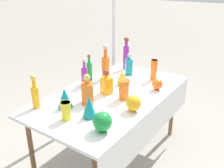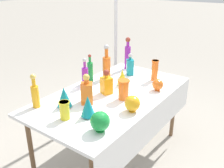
{
  "view_description": "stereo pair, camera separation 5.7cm",
  "coord_description": "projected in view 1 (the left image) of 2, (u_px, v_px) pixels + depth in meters",
  "views": [
    {
      "loc": [
        -1.84,
        -1.27,
        1.81
      ],
      "look_at": [
        0.0,
        0.0,
        0.86
      ],
      "focal_mm": 40.0,
      "sensor_mm": 36.0,
      "label": 1
    },
    {
      "loc": [
        -1.81,
        -1.32,
        1.81
      ],
      "look_at": [
        0.0,
        0.0,
        0.86
      ],
      "focal_mm": 40.0,
      "sensor_mm": 36.0,
      "label": 2
    }
  ],
  "objects": [
    {
      "name": "ground_plane",
      "position": [
        112.0,
        155.0,
        2.76
      ],
      "size": [
        40.0,
        40.0,
        0.0
      ],
      "primitive_type": "plane",
      "color": "#A0998C"
    },
    {
      "name": "display_table",
      "position": [
        115.0,
        100.0,
        2.47
      ],
      "size": [
        1.69,
        0.94,
        0.76
      ],
      "color": "white",
      "rests_on": "ground"
    },
    {
      "name": "tall_bottle_0",
      "position": [
        89.0,
        71.0,
        2.69
      ],
      "size": [
        0.06,
        0.06,
        0.31
      ],
      "color": "#198C38",
      "rests_on": "display_table"
    },
    {
      "name": "tall_bottle_1",
      "position": [
        85.0,
        76.0,
        2.57
      ],
      "size": [
        0.07,
        0.07,
        0.31
      ],
      "color": "purple",
      "rests_on": "display_table"
    },
    {
      "name": "tall_bottle_2",
      "position": [
        106.0,
        66.0,
        2.78
      ],
      "size": [
        0.09,
        0.09,
        0.39
      ],
      "color": "orange",
      "rests_on": "display_table"
    },
    {
      "name": "tall_bottle_3",
      "position": [
        35.0,
        94.0,
        2.14
      ],
      "size": [
        0.07,
        0.07,
        0.31
      ],
      "color": "orange",
      "rests_on": "display_table"
    },
    {
      "name": "tall_bottle_4",
      "position": [
        126.0,
        55.0,
        3.08
      ],
      "size": [
        0.07,
        0.07,
        0.4
      ],
      "color": "purple",
      "rests_on": "display_table"
    },
    {
      "name": "square_decanter_0",
      "position": [
        87.0,
        92.0,
        2.23
      ],
      "size": [
        0.15,
        0.15,
        0.28
      ],
      "color": "orange",
      "rests_on": "display_table"
    },
    {
      "name": "square_decanter_1",
      "position": [
        106.0,
        84.0,
        2.43
      ],
      "size": [
        0.13,
        0.13,
        0.25
      ],
      "color": "orange",
      "rests_on": "display_table"
    },
    {
      "name": "square_decanter_2",
      "position": [
        129.0,
        66.0,
        2.91
      ],
      "size": [
        0.11,
        0.11,
        0.26
      ],
      "color": "teal",
      "rests_on": "display_table"
    },
    {
      "name": "slender_vase_0",
      "position": [
        66.0,
        110.0,
        1.98
      ],
      "size": [
        0.09,
        0.09,
        0.15
      ],
      "color": "yellow",
      "rests_on": "display_table"
    },
    {
      "name": "slender_vase_1",
      "position": [
        124.0,
        89.0,
        2.31
      ],
      "size": [
        0.11,
        0.11,
        0.19
      ],
      "color": "orange",
      "rests_on": "display_table"
    },
    {
      "name": "slender_vase_2",
      "position": [
        154.0,
        69.0,
        2.75
      ],
      "size": [
        0.08,
        0.08,
        0.23
      ],
      "color": "orange",
      "rests_on": "display_table"
    },
    {
      "name": "fluted_vase_0",
      "position": [
        122.0,
        77.0,
        2.62
      ],
      "size": [
        0.11,
        0.11,
        0.18
      ],
      "color": "yellow",
      "rests_on": "display_table"
    },
    {
      "name": "fluted_vase_1",
      "position": [
        89.0,
        106.0,
        2.01
      ],
      "size": [
        0.12,
        0.12,
        0.19
      ],
      "color": "teal",
      "rests_on": "display_table"
    },
    {
      "name": "fluted_vase_2",
      "position": [
        65.0,
        97.0,
        2.16
      ],
      "size": [
        0.13,
        0.13,
        0.19
      ],
      "color": "teal",
      "rests_on": "display_table"
    },
    {
      "name": "round_bowl_0",
      "position": [
        102.0,
        121.0,
        1.83
      ],
      "size": [
        0.15,
        0.15,
        0.16
      ],
      "color": "#198C38",
      "rests_on": "display_table"
    },
    {
      "name": "round_bowl_1",
      "position": [
        133.0,
        103.0,
        2.11
      ],
      "size": [
        0.14,
        0.14,
        0.14
      ],
      "color": "orange",
      "rests_on": "display_table"
    },
    {
      "name": "round_bowl_2",
      "position": [
        157.0,
        84.0,
        2.52
      ],
      "size": [
        0.11,
        0.11,
        0.12
      ],
      "color": "orange",
      "rests_on": "display_table"
    },
    {
      "name": "price_tag_left",
      "position": [
        166.0,
        88.0,
        2.54
      ],
      "size": [
        0.06,
        0.02,
        0.04
      ],
      "primitive_type": "cube",
      "rotation": [
        -0.21,
        0.0,
        0.05
      ],
      "color": "white",
      "rests_on": "display_table"
    },
    {
      "name": "canopy_pole",
      "position": [
        114.0,
        48.0,
        3.51
      ],
      "size": [
        0.18,
        0.18,
        2.33
      ],
      "color": "silver",
      "rests_on": "ground"
    }
  ]
}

